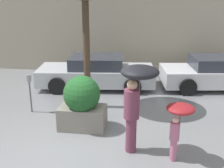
# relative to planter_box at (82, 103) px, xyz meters

# --- Properties ---
(ground_plane) EXTENTS (40.00, 40.00, 0.00)m
(ground_plane) POSITION_rel_planter_box_xyz_m (-0.00, -0.84, -0.74)
(ground_plane) COLOR slate
(building_facade) EXTENTS (18.00, 0.30, 6.00)m
(building_facade) POSITION_rel_planter_box_xyz_m (-0.00, 5.66, 2.26)
(building_facade) COLOR #9E937F
(building_facade) RESTS_ON ground
(planter_box) EXTENTS (1.25, 0.98, 1.48)m
(planter_box) POSITION_rel_planter_box_xyz_m (0.00, 0.00, 0.00)
(planter_box) COLOR gray
(planter_box) RESTS_ON ground
(person_adult) EXTENTS (0.83, 0.83, 2.06)m
(person_adult) POSITION_rel_planter_box_xyz_m (1.47, -0.96, 0.75)
(person_adult) COLOR brown
(person_adult) RESTS_ON ground
(person_child) EXTENTS (0.60, 0.60, 1.32)m
(person_child) POSITION_rel_planter_box_xyz_m (2.40, -1.18, 0.28)
(person_child) COLOR #B76684
(person_child) RESTS_ON ground
(parked_car_near) EXTENTS (4.56, 2.27, 1.22)m
(parked_car_near) POSITION_rel_planter_box_xyz_m (-0.31, 3.47, -0.17)
(parked_car_near) COLOR #B7BCC1
(parked_car_near) RESTS_ON ground
(parked_car_far) EXTENTS (4.26, 2.32, 1.22)m
(parked_car_far) POSITION_rel_planter_box_xyz_m (4.22, 4.04, -0.17)
(parked_car_far) COLOR silver
(parked_car_far) RESTS_ON ground
(parking_meter) EXTENTS (0.14, 0.14, 1.20)m
(parking_meter) POSITION_rel_planter_box_xyz_m (-1.83, 0.83, 0.13)
(parking_meter) COLOR #595B60
(parking_meter) RESTS_ON ground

